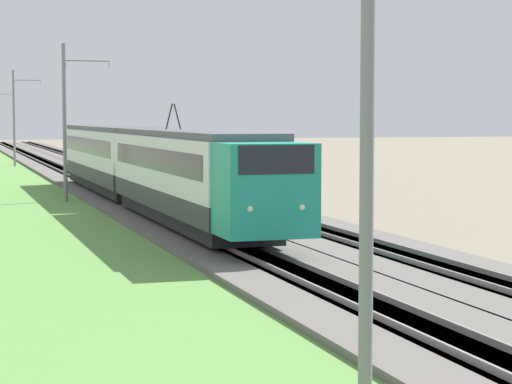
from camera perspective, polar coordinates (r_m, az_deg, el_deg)
name	(u,v)px	position (r m, az deg, el deg)	size (l,w,h in m)	color
ballast_main	(113,194)	(57.93, -8.19, -0.13)	(240.00, 4.40, 0.30)	#605B56
ballast_adjacent	(186,193)	(58.77, -4.04, -0.04)	(240.00, 4.40, 0.30)	#605B56
track_main	(113,194)	(57.93, -8.19, -0.12)	(240.00, 1.57, 0.45)	#4C4238
track_adjacent	(186,193)	(58.77, -4.04, -0.03)	(240.00, 1.57, 0.45)	#4C4238
grass_verge	(7,198)	(57.29, -14.03, -0.36)	(240.00, 13.62, 0.12)	#5B8E42
passenger_train	(143,162)	(48.67, -6.46, 1.73)	(40.15, 2.93, 5.16)	teal
catenary_mast_near	(371,104)	(15.27, 6.57, 5.00)	(0.22, 2.56, 9.27)	slate
catenary_mast_mid	(66,121)	(53.86, -10.82, 4.00)	(0.22, 2.56, 8.47)	slate
catenary_mast_far	(15,117)	(93.26, -13.63, 4.17)	(0.22, 2.56, 8.84)	slate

